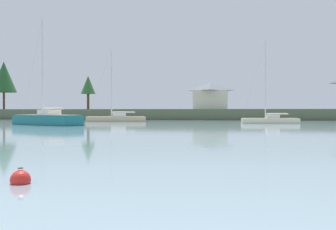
{
  "coord_description": "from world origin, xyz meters",
  "views": [
    {
      "loc": [
        6.6,
        -5.22,
        1.6
      ],
      "look_at": [
        1.39,
        23.83,
        1.34
      ],
      "focal_mm": 44.27,
      "sensor_mm": 36.0,
      "label": 1
    }
  ],
  "objects_px": {
    "sailboat_sand": "(116,120)",
    "sailboat_cream": "(270,122)",
    "mooring_buoy_red": "(20,180)",
    "dinghy_navy": "(251,121)",
    "sailboat_teal": "(47,123)"
  },
  "relations": [
    {
      "from": "sailboat_teal",
      "to": "sailboat_cream",
      "type": "bearing_deg",
      "value": 24.22
    },
    {
      "from": "mooring_buoy_red",
      "to": "sailboat_sand",
      "type": "bearing_deg",
      "value": 105.14
    },
    {
      "from": "sailboat_teal",
      "to": "mooring_buoy_red",
      "type": "bearing_deg",
      "value": -64.26
    },
    {
      "from": "dinghy_navy",
      "to": "sailboat_cream",
      "type": "bearing_deg",
      "value": -79.0
    },
    {
      "from": "dinghy_navy",
      "to": "mooring_buoy_red",
      "type": "height_order",
      "value": "same"
    },
    {
      "from": "sailboat_sand",
      "to": "sailboat_cream",
      "type": "bearing_deg",
      "value": -15.24
    },
    {
      "from": "sailboat_cream",
      "to": "sailboat_sand",
      "type": "relative_size",
      "value": 0.98
    },
    {
      "from": "sailboat_cream",
      "to": "sailboat_teal",
      "type": "distance_m",
      "value": 28.37
    },
    {
      "from": "sailboat_cream",
      "to": "dinghy_navy",
      "type": "height_order",
      "value": "sailboat_cream"
    },
    {
      "from": "sailboat_sand",
      "to": "mooring_buoy_red",
      "type": "relative_size",
      "value": 23.61
    },
    {
      "from": "sailboat_cream",
      "to": "sailboat_sand",
      "type": "height_order",
      "value": "sailboat_sand"
    },
    {
      "from": "sailboat_cream",
      "to": "dinghy_navy",
      "type": "xyz_separation_m",
      "value": [
        -2.25,
        11.56,
        -0.11
      ]
    },
    {
      "from": "sailboat_cream",
      "to": "mooring_buoy_red",
      "type": "relative_size",
      "value": 23.08
    },
    {
      "from": "mooring_buoy_red",
      "to": "dinghy_navy",
      "type": "bearing_deg",
      "value": 84.01
    },
    {
      "from": "sailboat_teal",
      "to": "sailboat_sand",
      "type": "xyz_separation_m",
      "value": [
        2.79,
        17.93,
        -0.04
      ]
    }
  ]
}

